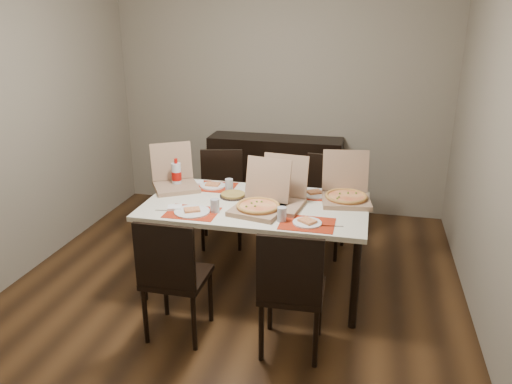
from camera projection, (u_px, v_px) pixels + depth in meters
ground at (235, 289)px, 4.27m from camera, size 3.80×4.00×0.02m
room_walls at (246, 75)px, 4.08m from camera, size 3.84×4.02×2.62m
sideboard at (275, 176)px, 5.75m from camera, size 1.50×0.40×0.90m
dining_table at (256, 211)px, 4.09m from camera, size 1.80×1.00×0.75m
chair_near_left at (173, 274)px, 3.45m from camera, size 0.42×0.42×0.93m
chair_near_right at (291, 288)px, 3.27m from camera, size 0.44×0.44×0.93m
chair_far_left at (222, 193)px, 5.01m from camera, size 0.51×0.51×0.93m
chair_far_right at (324, 199)px, 4.84m from camera, size 0.47×0.47×0.93m
setting_near_left at (196, 210)px, 3.88m from camera, size 0.51×0.30×0.11m
setting_near_right at (300, 220)px, 3.68m from camera, size 0.49×0.30×0.11m
setting_far_left at (215, 185)px, 4.43m from camera, size 0.47×0.30×0.11m
setting_far_right at (310, 192)px, 4.26m from camera, size 0.45×0.30×0.11m
napkin_loose at (257, 204)px, 4.02m from camera, size 0.14×0.14×0.02m
pizza_box_center at (260, 204)px, 3.90m from camera, size 0.46×0.49×0.38m
pizza_box_right at (346, 194)px, 4.10m from camera, size 0.44×0.47×0.39m
pizza_box_left at (175, 181)px, 4.42m from camera, size 0.53×0.54×0.37m
pizza_box_extra at (280, 198)px, 4.01m from camera, size 0.43×0.46×0.38m
faina_plate at (233, 195)px, 4.21m from camera, size 0.23×0.23×0.03m
dip_bowl at (272, 195)px, 4.21m from camera, size 0.17×0.17×0.03m
soda_bottle at (177, 175)px, 4.42m from camera, size 0.09×0.09×0.26m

